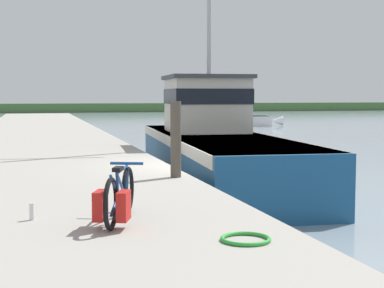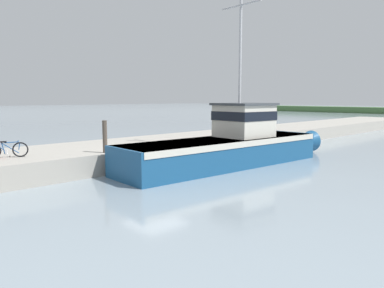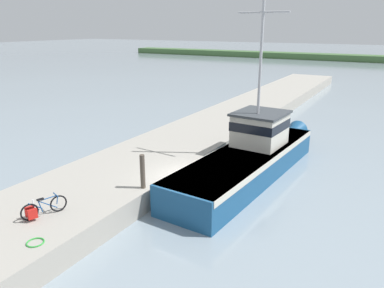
{
  "view_description": "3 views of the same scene",
  "coord_description": "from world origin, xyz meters",
  "px_view_note": "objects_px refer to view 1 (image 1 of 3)",
  "views": [
    {
      "loc": [
        -3.78,
        -12.9,
        2.56
      ],
      "look_at": [
        -0.28,
        0.1,
        1.44
      ],
      "focal_mm": 55.0,
      "sensor_mm": 36.0,
      "label": 1
    },
    {
      "loc": [
        13.53,
        -10.94,
        3.45
      ],
      "look_at": [
        0.27,
        2.18,
        1.15
      ],
      "focal_mm": 35.0,
      "sensor_mm": 36.0,
      "label": 2
    },
    {
      "loc": [
        7.71,
        -13.46,
        7.47
      ],
      "look_at": [
        -1.16,
        2.22,
        1.76
      ],
      "focal_mm": 35.0,
      "sensor_mm": 36.0,
      "label": 3
    }
  ],
  "objects_px": {
    "fishing_boat_main": "(212,144)",
    "mooring_post": "(176,139)",
    "bicycle_touring": "(117,198)",
    "boat_orange_near": "(237,118)",
    "water_bottle_on_curb": "(32,212)"
  },
  "relations": [
    {
      "from": "water_bottle_on_curb",
      "to": "fishing_boat_main",
      "type": "bearing_deg",
      "value": 60.56
    },
    {
      "from": "bicycle_touring",
      "to": "mooring_post",
      "type": "height_order",
      "value": "mooring_post"
    },
    {
      "from": "boat_orange_near",
      "to": "water_bottle_on_curb",
      "type": "height_order",
      "value": "boat_orange_near"
    },
    {
      "from": "fishing_boat_main",
      "to": "boat_orange_near",
      "type": "xyz_separation_m",
      "value": [
        11.12,
        29.37,
        -0.37
      ]
    },
    {
      "from": "fishing_boat_main",
      "to": "mooring_post",
      "type": "height_order",
      "value": "fishing_boat_main"
    },
    {
      "from": "fishing_boat_main",
      "to": "water_bottle_on_curb",
      "type": "height_order",
      "value": "fishing_boat_main"
    },
    {
      "from": "bicycle_touring",
      "to": "mooring_post",
      "type": "bearing_deg",
      "value": 86.51
    },
    {
      "from": "boat_orange_near",
      "to": "water_bottle_on_curb",
      "type": "distance_m",
      "value": 41.98
    },
    {
      "from": "boat_orange_near",
      "to": "bicycle_touring",
      "type": "height_order",
      "value": "boat_orange_near"
    },
    {
      "from": "bicycle_touring",
      "to": "boat_orange_near",
      "type": "bearing_deg",
      "value": 88.54
    },
    {
      "from": "bicycle_touring",
      "to": "mooring_post",
      "type": "relative_size",
      "value": 1.08
    },
    {
      "from": "fishing_boat_main",
      "to": "mooring_post",
      "type": "relative_size",
      "value": 9.55
    },
    {
      "from": "fishing_boat_main",
      "to": "mooring_post",
      "type": "bearing_deg",
      "value": -109.15
    },
    {
      "from": "boat_orange_near",
      "to": "water_bottle_on_curb",
      "type": "xyz_separation_m",
      "value": [
        -16.36,
        -38.65,
        0.38
      ]
    },
    {
      "from": "bicycle_touring",
      "to": "mooring_post",
      "type": "xyz_separation_m",
      "value": [
        1.66,
        3.83,
        0.41
      ]
    }
  ]
}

